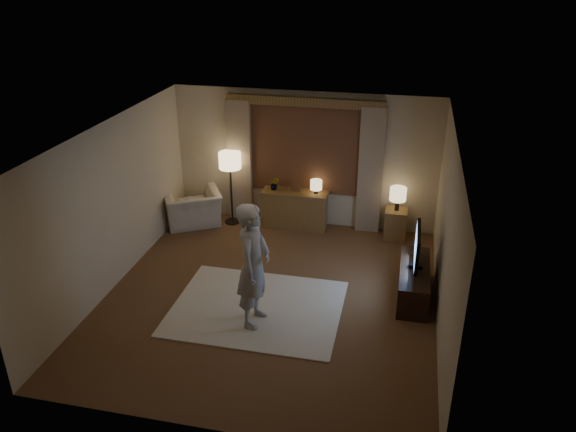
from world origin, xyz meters
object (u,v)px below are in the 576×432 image
(side_table, at_px, (395,224))
(tv_stand, at_px, (414,282))
(armchair, at_px, (192,208))
(person, at_px, (254,265))
(sideboard, at_px, (295,210))

(side_table, distance_m, tv_stand, 1.98)
(armchair, distance_m, person, 3.59)
(side_table, xyz_separation_m, person, (-1.83, -3.14, 0.66))
(person, bearing_deg, armchair, 39.73)
(sideboard, relative_size, tv_stand, 0.86)
(side_table, relative_size, person, 0.30)
(armchair, xyz_separation_m, tv_stand, (4.26, -1.69, -0.09))
(sideboard, bearing_deg, armchair, -171.10)
(sideboard, relative_size, armchair, 1.14)
(sideboard, relative_size, person, 0.65)
(side_table, distance_m, person, 3.69)
(sideboard, bearing_deg, side_table, -1.50)
(sideboard, xyz_separation_m, armchair, (-1.98, -0.31, -0.01))
(armchair, bearing_deg, sideboard, 158.48)
(side_table, bearing_deg, person, -120.28)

